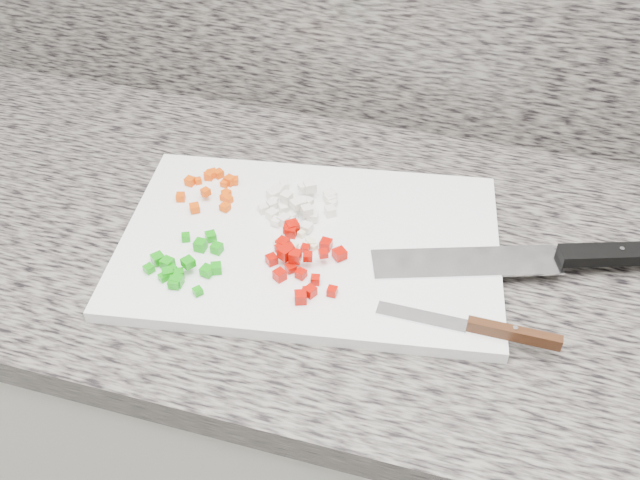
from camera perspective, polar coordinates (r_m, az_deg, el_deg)
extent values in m
cube|color=silver|center=(1.33, 4.18, -15.71)|extent=(3.92, 0.62, 0.86)
cube|color=slate|center=(0.98, 5.45, -1.38)|extent=(3.96, 0.64, 0.04)
cube|color=white|center=(0.95, -0.82, -0.28)|extent=(0.55, 0.41, 0.02)
cube|color=#E34704|center=(1.02, -7.62, 3.44)|extent=(0.01, 0.01, 0.01)
cube|color=#E34704|center=(1.06, -9.71, 4.68)|extent=(0.01, 0.01, 0.01)
cube|color=#E34704|center=(1.05, -10.36, 4.66)|extent=(0.01, 0.01, 0.01)
cube|color=#E34704|center=(1.06, -8.88, 5.10)|extent=(0.01, 0.01, 0.01)
cube|color=#E34704|center=(1.03, -9.20, 3.80)|extent=(0.01, 0.01, 0.01)
cube|color=#E34704|center=(1.03, -11.09, 3.40)|extent=(0.01, 0.01, 0.01)
cube|color=#E34704|center=(1.00, -7.61, 2.64)|extent=(0.01, 0.01, 0.01)
cube|color=#E34704|center=(1.00, -10.00, 2.55)|extent=(0.02, 0.02, 0.01)
cube|color=#E34704|center=(1.04, -7.63, 4.52)|extent=(0.01, 0.01, 0.01)
cube|color=#E34704|center=(1.06, -8.10, 5.27)|extent=(0.02, 0.02, 0.01)
cube|color=#E34704|center=(1.02, -9.13, 3.82)|extent=(0.01, 0.01, 0.01)
cube|color=#E34704|center=(1.05, -6.90, 4.76)|extent=(0.02, 0.02, 0.01)
cube|color=#E34704|center=(1.05, -7.23, 4.75)|extent=(0.02, 0.02, 0.01)
cube|color=#E34704|center=(1.06, -8.95, 5.08)|extent=(0.02, 0.02, 0.01)
cube|color=#E34704|center=(1.06, -8.61, 5.30)|extent=(0.02, 0.02, 0.01)
cube|color=#E34704|center=(1.03, -7.54, 3.73)|extent=(0.01, 0.01, 0.01)
cube|color=#E34704|center=(1.03, -7.49, 3.74)|extent=(0.01, 0.01, 0.01)
cube|color=#E34704|center=(1.01, -7.31, 3.22)|extent=(0.01, 0.01, 0.01)
cube|color=white|center=(0.99, -4.56, 2.51)|extent=(0.02, 0.02, 0.01)
cube|color=white|center=(0.97, -2.93, 1.57)|extent=(0.02, 0.02, 0.01)
cube|color=white|center=(1.00, -3.87, 2.88)|extent=(0.02, 0.02, 0.01)
cube|color=white|center=(0.98, -1.85, 2.89)|extent=(0.02, 0.02, 0.01)
cube|color=white|center=(0.96, -1.10, 1.03)|extent=(0.02, 0.02, 0.01)
cube|color=white|center=(1.01, -1.37, 4.21)|extent=(0.02, 0.02, 0.01)
cube|color=white|center=(1.00, 0.81, 3.30)|extent=(0.02, 0.02, 0.01)
cube|color=white|center=(1.01, -0.83, 4.31)|extent=(0.02, 0.02, 0.01)
cube|color=white|center=(1.01, -3.75, 3.69)|extent=(0.02, 0.02, 0.01)
cube|color=white|center=(0.97, -0.60, 1.90)|extent=(0.02, 0.02, 0.01)
cube|color=white|center=(0.99, -2.94, 2.57)|extent=(0.02, 0.02, 0.01)
cube|color=white|center=(0.98, -0.92, 3.10)|extent=(0.01, 0.01, 0.01)
cube|color=white|center=(1.02, -3.43, 4.00)|extent=(0.02, 0.02, 0.01)
cube|color=white|center=(0.99, -2.69, 3.44)|extent=(0.02, 0.02, 0.01)
cube|color=white|center=(1.01, 0.77, 3.62)|extent=(0.01, 0.01, 0.01)
cube|color=white|center=(1.00, 0.96, 2.96)|extent=(0.01, 0.01, 0.01)
cube|color=white|center=(1.03, -2.85, 4.38)|extent=(0.02, 0.02, 0.01)
cube|color=white|center=(0.97, -1.07, 2.38)|extent=(0.02, 0.02, 0.01)
cube|color=white|center=(0.98, -1.55, 3.02)|extent=(0.02, 0.02, 0.01)
cube|color=white|center=(0.97, -3.51, 1.49)|extent=(0.01, 0.01, 0.01)
cube|color=white|center=(0.97, -2.17, 1.41)|extent=(0.01, 0.01, 0.01)
cube|color=white|center=(0.98, -2.27, 1.95)|extent=(0.01, 0.01, 0.01)
cube|color=white|center=(1.00, -3.73, 3.07)|extent=(0.01, 0.01, 0.01)
cube|color=white|center=(0.98, -3.83, 2.07)|extent=(0.02, 0.02, 0.01)
cube|color=white|center=(1.01, 0.80, 3.61)|extent=(0.02, 0.02, 0.01)
cube|color=white|center=(0.98, 0.82, 2.32)|extent=(0.02, 0.02, 0.01)
cube|color=#11980D|center=(0.93, -12.84, -1.46)|extent=(0.02, 0.02, 0.01)
cube|color=#11980D|center=(0.91, -9.03, -2.44)|extent=(0.02, 0.02, 0.01)
cube|color=#11980D|center=(0.92, -12.11, -1.81)|extent=(0.02, 0.02, 0.01)
cube|color=#11980D|center=(0.92, -13.53, -2.23)|extent=(0.02, 0.02, 0.01)
cube|color=#11980D|center=(0.96, -10.68, 0.22)|extent=(0.01, 0.01, 0.01)
cube|color=#11980D|center=(0.94, -8.25, -0.66)|extent=(0.01, 0.01, 0.01)
cube|color=#11980D|center=(0.90, -11.56, -3.38)|extent=(0.02, 0.02, 0.01)
cube|color=#11980D|center=(0.91, -12.43, -2.93)|extent=(0.01, 0.01, 0.01)
cube|color=#11980D|center=(0.91, -10.51, -1.78)|extent=(0.02, 0.02, 0.01)
cube|color=#11980D|center=(0.92, -11.75, -2.25)|extent=(0.01, 0.01, 0.01)
cube|color=#11980D|center=(0.94, -9.54, -0.42)|extent=(0.01, 0.01, 0.01)
cube|color=#11980D|center=(0.88, -9.76, -4.05)|extent=(0.01, 0.01, 0.01)
cube|color=#11980D|center=(0.90, -11.35, -3.22)|extent=(0.01, 0.01, 0.01)
cube|color=#11980D|center=(0.91, -11.18, -2.65)|extent=(0.02, 0.02, 0.01)
cube|color=#11980D|center=(0.91, -11.74, -2.78)|extent=(0.01, 0.01, 0.01)
cube|color=#11980D|center=(0.95, -8.74, 0.31)|extent=(0.02, 0.02, 0.01)
cube|color=#11980D|center=(0.91, -8.31, -2.25)|extent=(0.02, 0.02, 0.01)
cube|color=#11980D|center=(0.91, -12.07, -2.62)|extent=(0.02, 0.02, 0.01)
cube|color=#B00A02|center=(0.90, 0.26, -1.09)|extent=(0.02, 0.02, 0.01)
cube|color=#B00A02|center=(0.90, -2.36, -2.25)|extent=(0.02, 0.02, 0.01)
cube|color=#B00A02|center=(0.93, 0.48, -0.36)|extent=(0.02, 0.02, 0.01)
cube|color=#B00A02|center=(0.96, -2.45, 0.95)|extent=(0.02, 0.02, 0.01)
cube|color=#B00A02|center=(0.87, 0.98, -4.12)|extent=(0.01, 0.01, 0.01)
cube|color=#B00A02|center=(0.90, -2.00, -1.31)|extent=(0.02, 0.02, 0.01)
cube|color=#B00A02|center=(0.93, -1.18, -0.65)|extent=(0.01, 0.01, 0.01)
cube|color=#B00A02|center=(0.86, -1.57, -4.60)|extent=(0.02, 0.02, 0.01)
cube|color=#B00A02|center=(0.91, -2.49, -0.62)|extent=(0.02, 0.02, 0.01)
cube|color=#B00A02|center=(0.93, -3.00, -0.25)|extent=(0.02, 0.02, 0.01)
cube|color=#B00A02|center=(0.88, -0.37, -3.20)|extent=(0.01, 0.01, 0.01)
cube|color=#B00A02|center=(0.95, -2.33, 0.68)|extent=(0.02, 0.02, 0.01)
cube|color=#B00A02|center=(0.93, -3.11, -0.69)|extent=(0.02, 0.02, 0.01)
cube|color=#B00A02|center=(0.92, 1.58, -1.11)|extent=(0.02, 0.02, 0.01)
cube|color=#B00A02|center=(0.89, -1.53, -2.72)|extent=(0.01, 0.01, 0.01)
cube|color=#B00A02|center=(0.90, -2.81, -1.05)|extent=(0.02, 0.02, 0.01)
cube|color=#B00A02|center=(0.90, -0.98, -1.33)|extent=(0.01, 0.01, 0.01)
cube|color=#B00A02|center=(0.89, -3.25, -2.82)|extent=(0.02, 0.02, 0.01)
cube|color=#B00A02|center=(0.91, -3.89, -1.57)|extent=(0.02, 0.02, 0.01)
cube|color=#B00A02|center=(0.96, -2.22, 1.04)|extent=(0.02, 0.02, 0.02)
cube|color=#B00A02|center=(0.87, -1.10, -4.13)|extent=(0.01, 0.01, 0.01)
cube|color=#B00A02|center=(0.87, -0.79, -4.13)|extent=(0.02, 0.02, 0.01)
cube|color=#F6F1BE|center=(0.96, -2.60, 0.72)|extent=(0.01, 0.01, 0.01)
cube|color=#F6F1BE|center=(0.93, -0.52, -0.52)|extent=(0.01, 0.01, 0.01)
cube|color=#F6F1BE|center=(0.94, -1.20, -0.37)|extent=(0.01, 0.01, 0.01)
cube|color=#F6F1BE|center=(0.94, -0.88, -0.08)|extent=(0.01, 0.01, 0.01)
cube|color=#F6F1BE|center=(0.92, -2.95, -1.18)|extent=(0.01, 0.01, 0.01)
cube|color=#F6F1BE|center=(0.93, -2.08, -0.50)|extent=(0.01, 0.01, 0.01)
cube|color=#F6F1BE|center=(0.94, -0.63, -0.25)|extent=(0.01, 0.01, 0.01)
cube|color=#F6F1BE|center=(0.93, -3.38, -0.51)|extent=(0.01, 0.01, 0.01)
cube|color=#F6F1BE|center=(0.95, -1.49, 0.49)|extent=(0.01, 0.01, 0.01)
cube|color=#F6F1BE|center=(0.94, -3.45, -0.24)|extent=(0.01, 0.01, 0.01)
cube|color=silver|center=(0.93, 11.60, -1.75)|extent=(0.25, 0.13, 0.00)
cube|color=black|center=(0.99, 22.87, -1.05)|extent=(0.16, 0.08, 0.02)
cylinder|color=silver|center=(0.99, 23.01, -0.67)|extent=(0.01, 0.01, 0.00)
cube|color=silver|center=(0.86, 8.10, -6.13)|extent=(0.11, 0.02, 0.00)
cube|color=#412210|center=(0.85, 15.26, -7.22)|extent=(0.11, 0.01, 0.02)
cylinder|color=silver|center=(0.85, 15.37, -6.82)|extent=(0.01, 0.01, 0.00)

